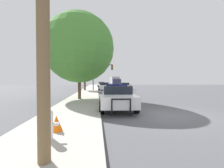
# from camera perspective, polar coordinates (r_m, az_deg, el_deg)

# --- Properties ---
(ground_plane) EXTENTS (110.00, 110.00, 0.00)m
(ground_plane) POSITION_cam_1_polar(r_m,az_deg,el_deg) (8.36, 21.71, -11.03)
(ground_plane) COLOR #4F4F54
(sidewalk_left) EXTENTS (3.00, 110.00, 0.13)m
(sidewalk_left) POSITION_cam_1_polar(r_m,az_deg,el_deg) (7.56, -16.00, -11.80)
(sidewalk_left) COLOR #ADA89E
(sidewalk_left) RESTS_ON ground_plane
(police_car) EXTENTS (2.38, 5.46, 1.54)m
(police_car) POSITION_cam_1_polar(r_m,az_deg,el_deg) (9.78, 1.93, -4.52)
(police_car) COLOR white
(police_car) RESTS_ON ground_plane
(fire_hydrant) EXTENTS (0.54, 0.24, 0.84)m
(fire_hydrant) POSITION_cam_1_polar(r_m,az_deg,el_deg) (4.67, -22.90, -13.62)
(fire_hydrant) COLOR white
(fire_hydrant) RESTS_ON sidewalk_left
(traffic_light) EXTENTS (3.48, 0.35, 4.56)m
(traffic_light) POSITION_cam_1_polar(r_m,az_deg,el_deg) (25.78, -3.98, 4.83)
(traffic_light) COLOR #424247
(traffic_light) RESTS_ON sidewalk_left
(car_background_oncoming) EXTENTS (2.21, 4.51, 1.36)m
(car_background_oncoming) POSITION_cam_1_polar(r_m,az_deg,el_deg) (30.62, 4.75, -0.65)
(car_background_oncoming) COLOR slate
(car_background_oncoming) RESTS_ON ground_plane
(car_background_distant) EXTENTS (2.22, 4.81, 1.44)m
(car_background_distant) POSITION_cam_1_polar(r_m,az_deg,el_deg) (41.62, -4.13, -0.12)
(car_background_distant) COLOR silver
(car_background_distant) RESTS_ON ground_plane
(car_background_midblock) EXTENTS (2.15, 4.48, 1.44)m
(car_background_midblock) POSITION_cam_1_polar(r_m,az_deg,el_deg) (28.27, -2.98, -0.75)
(car_background_midblock) COLOR silver
(car_background_midblock) RESTS_ON ground_plane
(box_truck) EXTENTS (2.84, 7.55, 3.02)m
(box_truck) POSITION_cam_1_polar(r_m,az_deg,el_deg) (48.32, 1.19, 1.12)
(box_truck) COLOR #333856
(box_truck) RESTS_ON ground_plane
(tree_sidewalk_mid) EXTENTS (3.95, 3.95, 6.40)m
(tree_sidewalk_mid) POSITION_cam_1_polar(r_m,az_deg,el_deg) (26.34, -10.33, 7.29)
(tree_sidewalk_mid) COLOR brown
(tree_sidewalk_mid) RESTS_ON sidewalk_left
(tree_sidewalk_near) EXTENTS (6.25, 6.25, 7.71)m
(tree_sidewalk_near) POSITION_cam_1_polar(r_m,az_deg,el_deg) (14.15, -12.36, 13.26)
(tree_sidewalk_near) COLOR brown
(tree_sidewalk_near) RESTS_ON sidewalk_left
(traffic_cone) EXTENTS (0.40, 0.40, 0.51)m
(traffic_cone) POSITION_cam_1_polar(r_m,az_deg,el_deg) (5.34, -20.42, -13.85)
(traffic_cone) COLOR orange
(traffic_cone) RESTS_ON sidewalk_left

